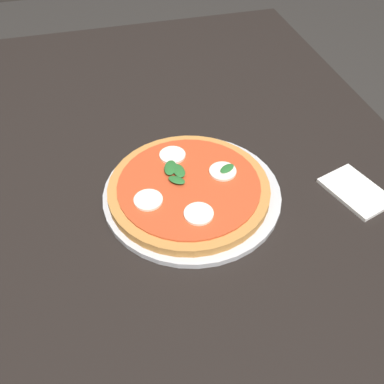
{
  "coord_description": "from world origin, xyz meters",
  "views": [
    {
      "loc": [
        0.68,
        -0.1,
        1.33
      ],
      "look_at": [
        0.1,
        0.05,
        0.73
      ],
      "focal_mm": 40.06,
      "sensor_mm": 36.0,
      "label": 1
    }
  ],
  "objects_px": {
    "dining_table": "(158,194)",
    "napkin": "(356,191)",
    "serving_tray": "(192,193)",
    "pizza": "(189,188)"
  },
  "relations": [
    {
      "from": "dining_table",
      "to": "pizza",
      "type": "bearing_deg",
      "value": 24.39
    },
    {
      "from": "serving_tray",
      "to": "dining_table",
      "type": "bearing_deg",
      "value": -152.4
    },
    {
      "from": "serving_tray",
      "to": "pizza",
      "type": "distance_m",
      "value": 0.02
    },
    {
      "from": "dining_table",
      "to": "serving_tray",
      "type": "relative_size",
      "value": 4.04
    },
    {
      "from": "pizza",
      "to": "napkin",
      "type": "xyz_separation_m",
      "value": [
        0.08,
        0.33,
        -0.02
      ]
    },
    {
      "from": "serving_tray",
      "to": "napkin",
      "type": "height_order",
      "value": "serving_tray"
    },
    {
      "from": "dining_table",
      "to": "serving_tray",
      "type": "bearing_deg",
      "value": 27.6
    },
    {
      "from": "dining_table",
      "to": "napkin",
      "type": "distance_m",
      "value": 0.42
    },
    {
      "from": "pizza",
      "to": "napkin",
      "type": "height_order",
      "value": "pizza"
    },
    {
      "from": "dining_table",
      "to": "napkin",
      "type": "height_order",
      "value": "napkin"
    }
  ]
}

